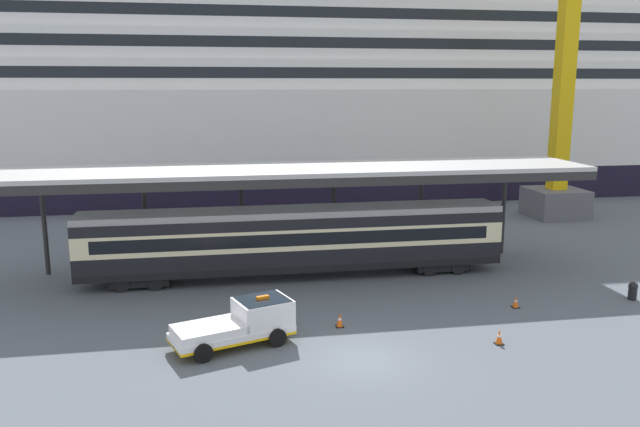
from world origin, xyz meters
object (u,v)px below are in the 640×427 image
object	(u,v)px
cruise_ship	(427,68)
service_truck	(243,322)
traffic_cone_near	(340,320)
train_carriage	(295,239)
quay_bollard	(633,290)
dockside_crane	(575,32)
traffic_cone_mid	(516,302)
traffic_cone_far	(499,337)

from	to	relation	value
cruise_ship	service_truck	bearing A→B (deg)	-117.52
traffic_cone_near	train_carriage	bearing A→B (deg)	97.05
cruise_ship	quay_bollard	distance (m)	45.66
train_carriage	dockside_crane	distance (m)	31.13
traffic_cone_near	traffic_cone_mid	world-z (taller)	traffic_cone_near
quay_bollard	traffic_cone_mid	bearing A→B (deg)	-179.13
service_truck	traffic_cone_far	xyz separation A→B (m)	(10.96, -2.00, -0.66)
quay_bollard	traffic_cone_far	bearing A→B (deg)	-155.64
train_carriage	traffic_cone_mid	world-z (taller)	train_carriage
cruise_ship	traffic_cone_mid	bearing A→B (deg)	-103.05
service_truck	traffic_cone_mid	xyz separation A→B (m)	(13.85, 2.21, -0.69)
traffic_cone_near	quay_bollard	bearing A→B (deg)	4.07
cruise_ship	train_carriage	distance (m)	43.45
train_carriage	dockside_crane	world-z (taller)	dockside_crane
traffic_cone_far	traffic_cone_mid	bearing A→B (deg)	55.55
train_carriage	traffic_cone_far	bearing A→B (deg)	-56.64
train_carriage	quay_bollard	world-z (taller)	train_carriage
traffic_cone_mid	traffic_cone_near	bearing A→B (deg)	-173.67
service_truck	traffic_cone_mid	distance (m)	14.04
service_truck	traffic_cone_near	bearing A→B (deg)	14.55
traffic_cone_mid	service_truck	bearing A→B (deg)	-170.94
cruise_ship	dockside_crane	distance (m)	23.77
train_carriage	quay_bollard	size ratio (longest dim) A/B	25.35
service_truck	traffic_cone_mid	world-z (taller)	service_truck
service_truck	dockside_crane	distance (m)	39.13
dockside_crane	quay_bollard	distance (m)	26.51
traffic_cone_near	dockside_crane	world-z (taller)	dockside_crane
train_carriage	service_truck	distance (m)	10.03
train_carriage	traffic_cone_mid	distance (m)	12.69
cruise_ship	traffic_cone_mid	xyz separation A→B (m)	(-10.17, -43.89, -12.66)
train_carriage	traffic_cone_mid	size ratio (longest dim) A/B	39.47
cruise_ship	traffic_cone_mid	distance (m)	46.80
train_carriage	traffic_cone_near	size ratio (longest dim) A/B	36.08
service_truck	quay_bollard	size ratio (longest dim) A/B	5.81
service_truck	traffic_cone_near	distance (m)	4.72
traffic_cone_mid	dockside_crane	world-z (taller)	dockside_crane
traffic_cone_near	quay_bollard	size ratio (longest dim) A/B	0.70
dockside_crane	traffic_cone_near	bearing A→B (deg)	-137.72
train_carriage	traffic_cone_far	size ratio (longest dim) A/B	36.45
service_truck	traffic_cone_mid	bearing A→B (deg)	9.06
train_carriage	traffic_cone_near	xyz separation A→B (m)	(1.00, -8.13, -1.98)
traffic_cone_mid	traffic_cone_far	xyz separation A→B (m)	(-2.89, -4.21, 0.03)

